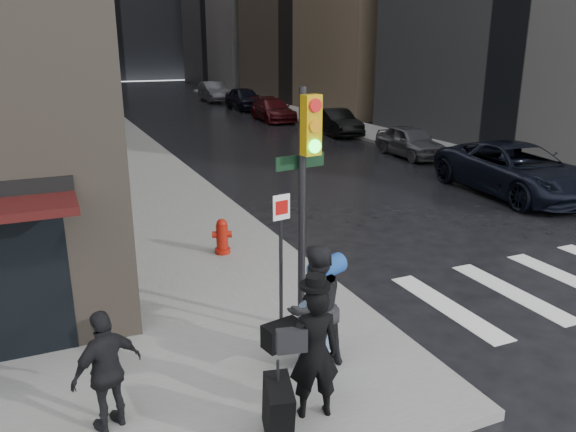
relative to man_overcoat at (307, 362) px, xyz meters
name	(u,v)px	position (x,y,z in m)	size (l,w,h in m)	color
ground	(303,377)	(0.47, 1.08, -0.98)	(140.00, 140.00, 0.00)	black
sidewalk_left	(101,129)	(0.47, 28.08, -0.90)	(4.00, 50.00, 0.15)	slate
sidewalk_right	(313,117)	(13.97, 28.08, -0.90)	(3.00, 50.00, 0.15)	slate
man_overcoat	(307,362)	(0.00, 0.00, 0.00)	(1.20, 0.94, 1.98)	black
man_jeans	(314,307)	(0.64, 1.09, 0.13)	(1.40, 0.90, 1.91)	black
man_greycoat	(107,371)	(-2.29, 0.85, -0.03)	(1.01, 0.74, 1.60)	black
traffic_light	(304,181)	(0.95, 2.12, 1.75)	(0.99, 0.53, 4.01)	black
fire_hydrant	(222,238)	(0.82, 6.17, -0.46)	(0.48, 0.36, 0.82)	maroon
parked_car_0	(517,170)	(11.38, 7.86, -0.15)	(2.76, 5.99, 1.66)	black
parked_car_1	(410,141)	(12.06, 14.62, -0.31)	(1.59, 3.96, 1.35)	#46464A
parked_car_2	(336,122)	(12.04, 21.38, -0.29)	(1.47, 4.20, 1.38)	black
parked_car_3	(273,110)	(11.12, 28.14, -0.28)	(1.96, 4.82, 1.40)	#400C0F
parked_car_4	(244,98)	(11.60, 34.89, -0.16)	(1.95, 4.84, 1.65)	black
parked_car_5	(214,92)	(11.26, 41.65, -0.14)	(1.78, 5.10, 1.68)	#3C3C41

